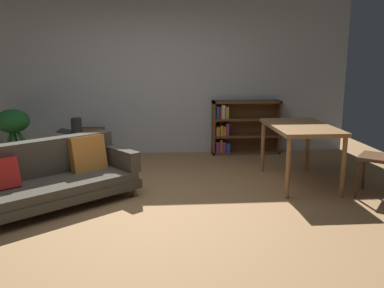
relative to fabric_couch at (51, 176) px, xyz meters
name	(u,v)px	position (x,y,z in m)	size (l,w,h in m)	color
ground_plane	(152,206)	(1.14, -0.17, -0.33)	(8.16, 8.16, 0.00)	#A87A4C
back_wall_panel	(153,76)	(1.14, 2.53, 1.02)	(6.80, 0.10, 2.70)	silver
fabric_couch	(51,176)	(0.00, 0.00, 0.00)	(1.94, 1.77, 0.73)	brown
media_console	(84,152)	(0.08, 1.60, -0.09)	(0.46, 1.38, 0.51)	brown
open_laptop	(76,133)	(-0.04, 1.67, 0.20)	(0.47, 0.34, 0.07)	#333338
desk_speaker	(77,128)	(0.04, 1.33, 0.33)	(0.15, 0.15, 0.29)	#2D2823
potted_floor_plant	(13,127)	(-1.04, 1.87, 0.27)	(0.52, 0.52, 0.87)	#9E9389
dining_table	(300,132)	(3.09, 0.57, 0.37)	(0.78, 1.30, 0.79)	olive
bookshelf	(241,127)	(2.66, 2.36, 0.12)	(1.18, 0.28, 0.93)	brown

